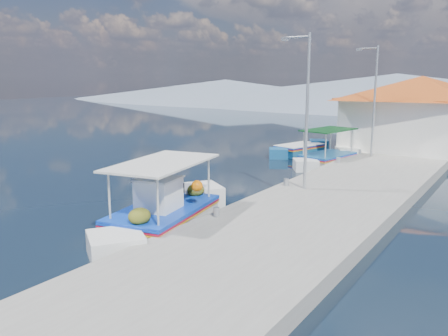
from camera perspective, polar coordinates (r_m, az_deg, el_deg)
The scene contains 9 objects.
ground at distance 19.44m, azimuth -5.13°, elevation -3.33°, with size 160.00×160.00×0.00m, color black.
quay at distance 21.95m, azimuth 17.24°, elevation -1.43°, with size 5.00×44.00×0.50m, color gray.
bollards at distance 21.85m, azimuth 11.46°, elevation -0.13°, with size 0.20×17.20×0.30m.
main_caique at distance 15.34m, azimuth -7.22°, elevation -5.58°, with size 3.06×7.30×2.45m.
caique_green_canopy at distance 26.44m, azimuth 12.70°, elevation 1.10°, with size 2.52×5.86×2.23m.
caique_blue_hull at distance 29.62m, azimuth 9.29°, elevation 2.18°, with size 2.56×5.29×0.98m.
harbor_building at distance 30.22m, azimuth 23.04°, elevation 6.41°, with size 10.49×10.49×4.40m.
lamp_post_near at distance 18.19m, azimuth 9.98°, elevation 7.84°, with size 1.21×0.14×6.00m.
lamp_post_far at distance 26.66m, azimuth 17.95°, elevation 8.53°, with size 1.21×0.14×6.00m.
Camera 1 is at (11.85, -14.61, 4.92)m, focal length 36.99 mm.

